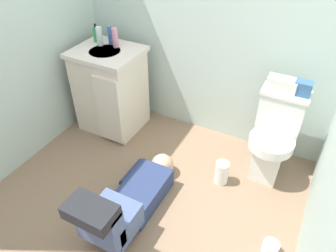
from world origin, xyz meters
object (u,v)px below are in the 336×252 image
object	(u,v)px
toilet	(274,137)
bottle_pink	(115,38)
vanity_cabinet	(111,89)
bottle_clear	(99,36)
toiletry_bag	(303,88)
faucet	(115,39)
paper_towel_roll	(222,173)
bottle_blue	(110,35)
person_plumber	(128,201)
tissue_box	(282,84)
soap_dispenser	(96,34)
toilet_paper_roll	(270,248)

from	to	relation	value
toilet	bottle_pink	xyz separation A→B (m)	(-1.51, 0.03, 0.54)
vanity_cabinet	bottle_clear	distance (m)	0.50
toiletry_bag	faucet	bearing A→B (deg)	-179.40
toiletry_bag	paper_towel_roll	distance (m)	0.91
toilet	faucet	distance (m)	1.63
toilet	bottle_blue	size ratio (longest dim) A/B	4.47
vanity_cabinet	person_plumber	bearing A→B (deg)	-49.59
faucet	toilet	bearing A→B (deg)	-2.70
person_plumber	toilet	bearing A→B (deg)	50.99
faucet	person_plumber	distance (m)	1.47
faucet	tissue_box	bearing A→B (deg)	0.66
faucet	person_plumber	xyz separation A→B (m)	(0.77, -1.04, -0.69)
tissue_box	bottle_blue	distance (m)	1.55
toiletry_bag	bottle_blue	xyz separation A→B (m)	(-1.69, -0.03, 0.10)
faucet	bottle_clear	bearing A→B (deg)	-143.35
vanity_cabinet	bottle_blue	distance (m)	0.51
toiletry_bag	bottle_pink	xyz separation A→B (m)	(-1.62, -0.06, 0.10)
toiletry_bag	bottle_pink	size ratio (longest dim) A/B	0.71
toilet	bottle_clear	world-z (taller)	bottle_clear
person_plumber	bottle_clear	xyz separation A→B (m)	(-0.87, 0.96, 0.73)
paper_towel_roll	bottle_clear	bearing A→B (deg)	166.98
soap_dispenser	bottle_clear	xyz separation A→B (m)	(0.08, -0.06, 0.02)
toilet	toilet_paper_roll	bearing A→B (deg)	-74.24
tissue_box	bottle_blue	world-z (taller)	bottle_blue
toiletry_bag	toilet_paper_roll	bearing A→B (deg)	-82.48
faucet	toiletry_bag	distance (m)	1.66
toiletry_bag	paper_towel_roll	xyz separation A→B (m)	(-0.40, -0.41, -0.70)
vanity_cabinet	toilet_paper_roll	xyz separation A→B (m)	(1.77, -0.71, -0.37)
bottle_pink	toilet_paper_roll	world-z (taller)	bottle_pink
person_plumber	soap_dispenser	bearing A→B (deg)	133.09
faucet	toiletry_bag	size ratio (longest dim) A/B	0.81
toilet	paper_towel_roll	world-z (taller)	toilet
person_plumber	tissue_box	world-z (taller)	tissue_box
tissue_box	soap_dispenser	size ratio (longest dim) A/B	1.33
toilet	paper_towel_roll	distance (m)	0.51
tissue_box	toilet_paper_roll	world-z (taller)	tissue_box
bottle_blue	toilet_paper_roll	size ratio (longest dim) A/B	1.53
faucet	toiletry_bag	world-z (taller)	faucet
toilet	paper_towel_roll	size ratio (longest dim) A/B	3.58
bottle_pink	toiletry_bag	bearing A→B (deg)	2.14
tissue_box	paper_towel_roll	distance (m)	0.85
bottle_clear	paper_towel_roll	distance (m)	1.61
toilet	person_plumber	world-z (taller)	toilet
vanity_cabinet	faucet	xyz separation A→B (m)	(-0.00, 0.15, 0.45)
person_plumber	paper_towel_roll	xyz separation A→B (m)	(0.49, 0.65, -0.07)
vanity_cabinet	paper_towel_roll	bearing A→B (deg)	-11.17
vanity_cabinet	bottle_blue	bearing A→B (deg)	106.09
bottle_blue	paper_towel_roll	distance (m)	1.56
vanity_cabinet	bottle_pink	world-z (taller)	bottle_pink
person_plumber	toiletry_bag	world-z (taller)	toiletry_bag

